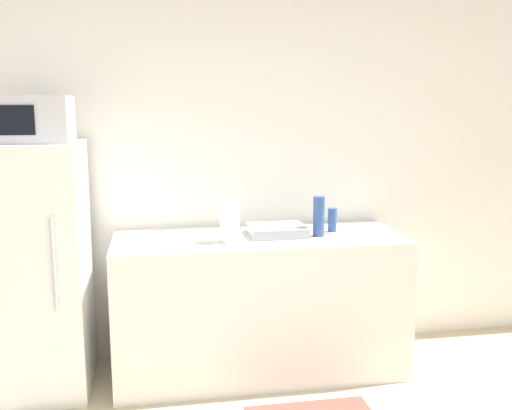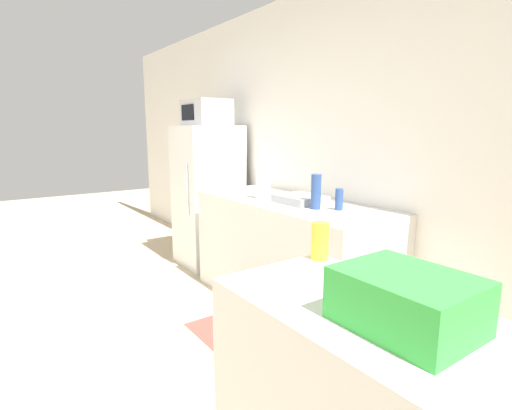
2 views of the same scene
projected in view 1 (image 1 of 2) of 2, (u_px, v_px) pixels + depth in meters
wall_back at (227, 165)px, 3.86m from camera, size 8.00×0.06×2.60m
refrigerator at (36, 269)px, 3.37m from camera, size 0.59×0.64×1.49m
microwave at (25, 119)px, 3.21m from camera, size 0.50×0.38×0.26m
counter at (259, 303)px, 3.66m from camera, size 1.82×0.71×0.89m
sink_basin at (277, 230)px, 3.61m from camera, size 0.36×0.30×0.06m
bottle_tall at (319, 216)px, 3.57m from camera, size 0.07×0.07×0.25m
bottle_short at (332, 220)px, 3.70m from camera, size 0.06×0.06×0.15m
paper_towel_roll at (230, 221)px, 3.42m from camera, size 0.12×0.12×0.26m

